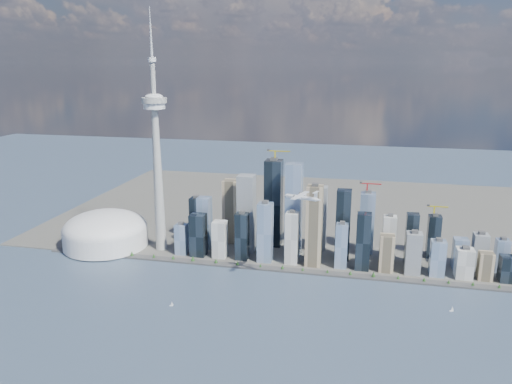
% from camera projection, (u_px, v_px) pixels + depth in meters
% --- Properties ---
extents(ground, '(4000.00, 4000.00, 0.00)m').
position_uv_depth(ground, '(255.00, 329.00, 844.24)').
color(ground, '#324358').
rests_on(ground, ground).
extents(seawall, '(1100.00, 22.00, 4.00)m').
position_uv_depth(seawall, '(280.00, 270.00, 1079.97)').
color(seawall, '#383838').
rests_on(seawall, ground).
extents(land, '(1400.00, 900.00, 3.00)m').
position_uv_depth(land, '(306.00, 211.00, 1505.30)').
color(land, '#4C4C47').
rests_on(land, ground).
extents(shoreline_trees, '(960.53, 7.20, 8.80)m').
position_uv_depth(shoreline_trees, '(280.00, 267.00, 1078.26)').
color(shoreline_trees, '#3F2D1E').
rests_on(shoreline_trees, seawall).
extents(skyscraper_cluster, '(736.00, 142.00, 237.02)m').
position_uv_depth(skyscraper_cluster, '(313.00, 228.00, 1131.63)').
color(skyscraper_cluster, black).
rests_on(skyscraper_cluster, land).
extents(needle_tower, '(56.00, 56.00, 550.50)m').
position_uv_depth(needle_tower, '(157.00, 153.00, 1140.50)').
color(needle_tower, gray).
rests_on(needle_tower, land).
extents(dome_stadium, '(200.00, 200.00, 86.00)m').
position_uv_depth(dome_stadium, '(105.00, 231.00, 1209.79)').
color(dome_stadium, silver).
rests_on(dome_stadium, land).
extents(airplane, '(72.66, 64.88, 18.05)m').
position_uv_depth(airplane, '(302.00, 197.00, 928.93)').
color(airplane, white).
rests_on(airplane, ground).
extents(sailboat_west, '(7.18, 3.41, 9.96)m').
position_uv_depth(sailboat_west, '(172.00, 304.00, 922.26)').
color(sailboat_west, white).
rests_on(sailboat_west, ground).
extents(sailboat_east, '(7.62, 3.40, 10.54)m').
position_uv_depth(sailboat_east, '(452.00, 309.00, 902.25)').
color(sailboat_east, white).
rests_on(sailboat_east, ground).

